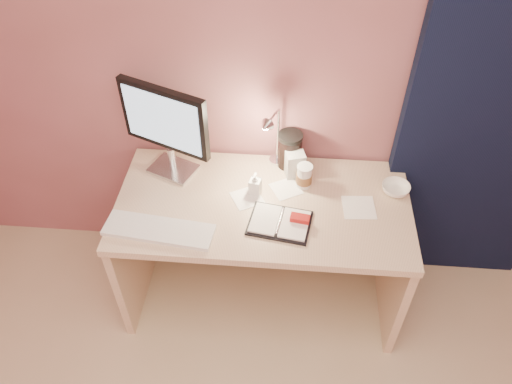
# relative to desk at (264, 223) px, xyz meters

# --- Properties ---
(room) EXTENTS (3.50, 3.50, 3.50)m
(room) POSITION_rel_desk_xyz_m (0.95, 0.24, 0.63)
(room) COLOR #C6B28E
(room) RESTS_ON ground
(desk) EXTENTS (1.40, 0.70, 0.73)m
(desk) POSITION_rel_desk_xyz_m (0.00, 0.00, 0.00)
(desk) COLOR beige
(desk) RESTS_ON ground
(monitor) EXTENTS (0.44, 0.24, 0.49)m
(monitor) POSITION_rel_desk_xyz_m (-0.47, 0.12, 0.52)
(monitor) COLOR silver
(monitor) RESTS_ON desk
(keyboard) EXTENTS (0.51, 0.20, 0.02)m
(keyboard) POSITION_rel_desk_xyz_m (-0.45, -0.29, 0.24)
(keyboard) COLOR white
(keyboard) RESTS_ON desk
(planner) EXTENTS (0.31, 0.25, 0.04)m
(planner) POSITION_rel_desk_xyz_m (0.09, -0.20, 0.24)
(planner) COLOR black
(planner) RESTS_ON desk
(paper_a) EXTENTS (0.18, 0.18, 0.00)m
(paper_a) POSITION_rel_desk_xyz_m (-0.08, -0.05, 0.23)
(paper_a) COLOR white
(paper_a) RESTS_ON desk
(paper_b) EXTENTS (0.16, 0.16, 0.00)m
(paper_b) POSITION_rel_desk_xyz_m (0.45, -0.07, 0.23)
(paper_b) COLOR white
(paper_b) RESTS_ON desk
(paper_c) EXTENTS (0.18, 0.18, 0.00)m
(paper_c) POSITION_rel_desk_xyz_m (0.10, 0.03, 0.23)
(paper_c) COLOR white
(paper_c) RESTS_ON desk
(coffee_cup) EXTENTS (0.08, 0.08, 0.13)m
(coffee_cup) POSITION_rel_desk_xyz_m (0.19, 0.06, 0.28)
(coffee_cup) COLOR silver
(coffee_cup) RESTS_ON desk
(bowl) EXTENTS (0.17, 0.17, 0.04)m
(bowl) POSITION_rel_desk_xyz_m (0.63, 0.05, 0.25)
(bowl) COLOR white
(bowl) RESTS_ON desk
(lotion_bottle) EXTENTS (0.06, 0.06, 0.12)m
(lotion_bottle) POSITION_rel_desk_xyz_m (-0.04, -0.00, 0.29)
(lotion_bottle) COLOR silver
(lotion_bottle) RESTS_ON desk
(dark_jar) EXTENTS (0.12, 0.12, 0.17)m
(dark_jar) POSITION_rel_desk_xyz_m (0.11, 0.22, 0.31)
(dark_jar) COLOR black
(dark_jar) RESTS_ON desk
(product_box) EXTENTS (0.11, 0.09, 0.14)m
(product_box) POSITION_rel_desk_xyz_m (0.14, 0.14, 0.29)
(product_box) COLOR beige
(product_box) RESTS_ON desk
(desk_lamp) EXTENTS (0.14, 0.21, 0.35)m
(desk_lamp) POSITION_rel_desk_xyz_m (0.08, 0.16, 0.44)
(desk_lamp) COLOR silver
(desk_lamp) RESTS_ON desk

